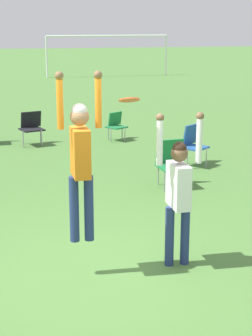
{
  "coord_description": "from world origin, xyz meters",
  "views": [
    {
      "loc": [
        -1.03,
        -6.63,
        3.18
      ],
      "look_at": [
        0.42,
        0.32,
        1.3
      ],
      "focal_mm": 60.0,
      "sensor_mm": 36.0,
      "label": 1
    }
  ],
  "objects_px": {
    "person_jumping": "(80,154)",
    "camping_chair_2": "(116,124)",
    "camping_chair_4": "(171,160)",
    "camping_chair_5": "(31,126)",
    "person_defending": "(178,187)",
    "camping_chair_1": "(193,142)",
    "frisbee": "(129,100)"
  },
  "relations": [
    {
      "from": "person_defending",
      "to": "camping_chair_2",
      "type": "xyz_separation_m",
      "value": [
        0.72,
        8.11,
        -0.64
      ]
    },
    {
      "from": "camping_chair_2",
      "to": "camping_chair_4",
      "type": "xyz_separation_m",
      "value": [
        0.24,
        -4.54,
        0.07
      ]
    },
    {
      "from": "camping_chair_1",
      "to": "camping_chair_5",
      "type": "distance_m",
      "value": 4.51
    },
    {
      "from": "person_jumping",
      "to": "camping_chair_5",
      "type": "relative_size",
      "value": 2.5
    },
    {
      "from": "person_jumping",
      "to": "camping_chair_4",
      "type": "distance_m",
      "value": 4.38
    },
    {
      "from": "camping_chair_2",
      "to": "person_jumping",
      "type": "bearing_deg",
      "value": 42.67
    },
    {
      "from": "person_defending",
      "to": "camping_chair_2",
      "type": "height_order",
      "value": "person_defending"
    },
    {
      "from": "person_defending",
      "to": "camping_chair_5",
      "type": "relative_size",
      "value": 2.4
    },
    {
      "from": "camping_chair_2",
      "to": "camping_chair_4",
      "type": "bearing_deg",
      "value": 59.47
    },
    {
      "from": "camping_chair_5",
      "to": "person_defending",
      "type": "bearing_deg",
      "value": 82.35
    },
    {
      "from": "person_defending",
      "to": "camping_chair_1",
      "type": "height_order",
      "value": "person_defending"
    },
    {
      "from": "frisbee",
      "to": "camping_chair_2",
      "type": "relative_size",
      "value": 0.34
    },
    {
      "from": "person_defending",
      "to": "camping_chair_5",
      "type": "bearing_deg",
      "value": -170.74
    },
    {
      "from": "person_jumping",
      "to": "camping_chair_5",
      "type": "height_order",
      "value": "person_jumping"
    },
    {
      "from": "frisbee",
      "to": "camping_chair_1",
      "type": "relative_size",
      "value": 0.28
    },
    {
      "from": "person_jumping",
      "to": "camping_chair_1",
      "type": "bearing_deg",
      "value": -33.51
    },
    {
      "from": "camping_chair_2",
      "to": "camping_chair_4",
      "type": "distance_m",
      "value": 4.54
    },
    {
      "from": "person_defending",
      "to": "person_jumping",
      "type": "bearing_deg",
      "value": -90.0
    },
    {
      "from": "person_defending",
      "to": "frisbee",
      "type": "relative_size",
      "value": 8.04
    },
    {
      "from": "camping_chair_4",
      "to": "person_defending",
      "type": "bearing_deg",
      "value": 68.45
    },
    {
      "from": "person_jumping",
      "to": "frisbee",
      "type": "relative_size",
      "value": 8.36
    },
    {
      "from": "person_jumping",
      "to": "person_defending",
      "type": "height_order",
      "value": "person_jumping"
    },
    {
      "from": "camping_chair_2",
      "to": "camping_chair_5",
      "type": "xyz_separation_m",
      "value": [
        -2.27,
        -0.12,
        0.06
      ]
    },
    {
      "from": "camping_chair_2",
      "to": "camping_chair_5",
      "type": "height_order",
      "value": "camping_chair_5"
    },
    {
      "from": "camping_chair_1",
      "to": "camping_chair_5",
      "type": "relative_size",
      "value": 1.06
    },
    {
      "from": "camping_chair_1",
      "to": "camping_chair_2",
      "type": "relative_size",
      "value": 1.21
    },
    {
      "from": "camping_chair_4",
      "to": "camping_chair_5",
      "type": "bearing_deg",
      "value": -66.82
    },
    {
      "from": "person_jumping",
      "to": "person_defending",
      "type": "relative_size",
      "value": 1.04
    },
    {
      "from": "camping_chair_4",
      "to": "camping_chair_5",
      "type": "distance_m",
      "value": 5.08
    },
    {
      "from": "person_defending",
      "to": "camping_chair_2",
      "type": "distance_m",
      "value": 8.16
    },
    {
      "from": "person_jumping",
      "to": "camping_chair_4",
      "type": "height_order",
      "value": "person_jumping"
    },
    {
      "from": "person_jumping",
      "to": "camping_chair_2",
      "type": "xyz_separation_m",
      "value": [
        2.0,
        8.14,
        -1.16
      ]
    }
  ]
}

